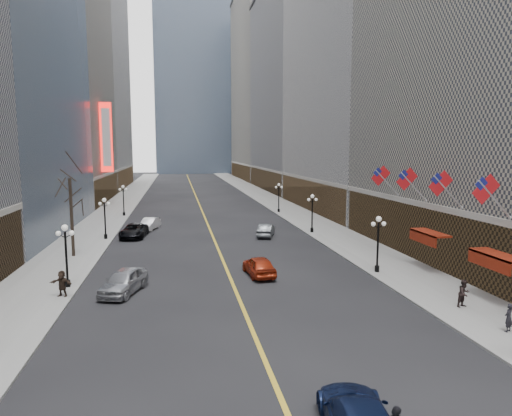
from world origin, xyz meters
name	(u,v)px	position (x,y,z in m)	size (l,w,h in m)	color
sidewalk_east	(286,209)	(14.00, 70.00, 0.07)	(6.00, 230.00, 0.15)	gray
sidewalk_west	(112,213)	(-14.00, 70.00, 0.07)	(6.00, 230.00, 0.15)	gray
lane_line	(199,204)	(0.00, 80.00, 0.01)	(0.25, 200.00, 0.02)	gold
bldg_east_c	(316,90)	(29.88, 106.00, 24.18)	(26.60, 40.60, 48.80)	#939396
bldg_east_d	(278,85)	(29.90, 149.00, 31.17)	(26.60, 46.60, 62.80)	#A19985
bldg_west_c	(28,64)	(-29.88, 87.00, 25.19)	(26.60, 30.60, 50.80)	#A19985
bldg_west_d	(68,44)	(-29.92, 121.00, 36.17)	(26.60, 38.60, 72.80)	silver
streetlamp_east_1	(378,238)	(11.80, 30.00, 2.90)	(1.26, 0.44, 4.52)	black
streetlamp_east_2	(312,209)	(11.80, 48.00, 2.90)	(1.26, 0.44, 4.52)	black
streetlamp_east_3	(279,194)	(11.80, 66.00, 2.90)	(1.26, 0.44, 4.52)	black
streetlamp_west_1	(66,249)	(-11.80, 30.00, 2.90)	(1.26, 0.44, 4.52)	black
streetlamp_west_2	(105,214)	(-11.80, 48.00, 2.90)	(1.26, 0.44, 4.52)	black
streetlamp_west_3	(123,197)	(-11.80, 66.00, 2.90)	(1.26, 0.44, 4.52)	black
flag_2	(488,192)	(15.31, 22.00, 7.29)	(2.87, 0.12, 2.87)	#B2B2B7
flag_3	(443,186)	(15.31, 27.00, 7.29)	(2.87, 0.12, 2.87)	#B2B2B7
flag_4	(409,181)	(15.31, 32.00, 7.29)	(2.87, 0.12, 2.87)	#B2B2B7
flag_5	(382,177)	(15.31, 37.00, 7.29)	(2.87, 0.12, 2.87)	#B2B2B7
awning_b	(495,257)	(16.11, 22.00, 3.08)	(1.40, 4.00, 0.93)	maroon
awning_c	(428,234)	(16.11, 30.00, 3.08)	(1.40, 4.00, 0.93)	maroon
theatre_marquee	(106,137)	(-15.88, 80.00, 12.00)	(2.00, 0.55, 12.00)	red
tree_west_far	(70,190)	(-13.50, 40.00, 6.24)	(3.60, 3.60, 7.92)	#2D231C
car_nb_near	(124,281)	(-7.71, 28.28, 0.85)	(2.00, 4.98, 1.70)	#A3A5AB
car_nb_mid	(149,224)	(-7.42, 53.85, 0.73)	(1.54, 4.40, 1.45)	silver
car_nb_far	(134,231)	(-8.85, 48.97, 0.78)	(2.58, 5.59, 1.55)	black
car_sb_mid	(259,266)	(2.33, 31.07, 0.79)	(1.86, 4.63, 1.58)	#9C2911
car_sb_far	(266,230)	(6.02, 46.92, 0.74)	(1.56, 4.48, 1.47)	#414548
ped_ne_corner	(509,318)	(13.52, 17.35, 0.94)	(0.57, 0.42, 1.57)	black
ped_east_walk	(464,293)	(13.56, 21.29, 1.03)	(0.85, 0.47, 1.75)	black
ped_west_far	(62,283)	(-11.66, 27.82, 1.03)	(1.63, 0.47, 1.76)	black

